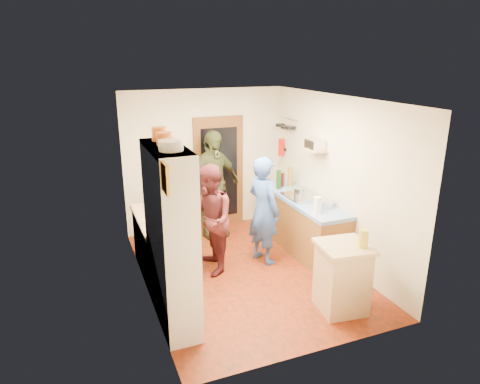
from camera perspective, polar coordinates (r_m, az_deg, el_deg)
floor at (r=6.65m, az=0.86°, el=-10.63°), size 3.00×4.00×0.02m
ceiling at (r=5.88m, az=0.98°, el=12.46°), size 3.00×4.00×0.02m
wall_back at (r=7.96m, az=-4.65°, el=4.25°), size 3.00×0.02×2.60m
wall_front at (r=4.47m, az=10.91°, el=-7.04°), size 3.00×0.02×2.60m
wall_left at (r=5.76m, az=-13.11°, el=-1.49°), size 0.02×4.00×2.60m
wall_right at (r=6.84m, az=12.69°, el=1.60°), size 0.02×4.00×2.60m
door_frame at (r=8.06m, az=-2.83°, el=2.62°), size 0.95×0.06×2.10m
door_glass at (r=8.03m, az=-2.75°, el=2.56°), size 0.70×0.02×1.70m
hutch_body at (r=5.13m, az=-9.19°, el=-6.07°), size 0.40×1.20×2.20m
hutch_top_shelf at (r=4.80m, az=-9.83°, el=5.81°), size 0.40×1.14×0.04m
plate_stack at (r=4.55m, az=-9.22°, el=6.16°), size 0.26×0.26×0.11m
orange_pot_a at (r=4.85m, az=-10.06°, el=7.01°), size 0.18×0.18×0.14m
orange_pot_b at (r=5.11m, az=-10.71°, el=7.62°), size 0.18×0.18×0.16m
left_counter_base at (r=6.54m, az=-10.51°, el=-7.21°), size 0.60×1.40×0.85m
left_counter_top at (r=6.37m, az=-10.73°, el=-3.53°), size 0.64×1.44×0.05m
toaster at (r=5.92m, az=-9.45°, el=-3.92°), size 0.27×0.20×0.18m
kettle at (r=6.11m, az=-10.85°, el=-3.26°), size 0.17×0.17×0.19m
orange_bowl at (r=6.51m, az=-10.38°, el=-2.31°), size 0.27×0.27×0.10m
chopping_board at (r=6.82m, az=-11.41°, el=-1.79°), size 0.36×0.31×0.02m
right_counter_base at (r=7.36m, az=8.05°, el=-4.21°), size 0.60×2.20×0.84m
right_counter_top at (r=7.21m, az=8.20°, el=-0.89°), size 0.62×2.22×0.06m
hob at (r=7.17m, az=8.33°, el=-0.58°), size 0.55×0.58×0.04m
pot_on_hob at (r=7.10m, az=8.08°, el=0.02°), size 0.21×0.21×0.14m
bottle_a at (r=7.55m, az=5.19°, el=1.64°), size 0.10×0.10×0.33m
bottle_b at (r=7.70m, az=5.71°, el=1.63°), size 0.06×0.06×0.25m
bottle_c at (r=7.72m, az=6.70°, el=2.04°), size 0.11×0.11×0.36m
paper_towel at (r=6.50m, az=10.26°, el=-1.68°), size 0.12×0.12×0.24m
mixing_bowl at (r=6.79m, az=11.23°, el=-1.50°), size 0.34×0.34×0.10m
island_base at (r=5.71m, az=13.42°, el=-11.24°), size 0.61×0.61×0.86m
island_top at (r=5.51m, az=13.76°, el=-7.09°), size 0.69×0.69×0.05m
cutting_board at (r=5.52m, az=13.06°, el=-6.86°), size 0.38×0.32×0.02m
oil_jar at (r=5.44m, az=16.14°, el=-5.99°), size 0.13×0.13×0.23m
pan_rail at (r=7.94m, az=6.54°, el=9.65°), size 0.02×0.65×0.02m
pan_hang_a at (r=7.77m, az=6.72°, el=8.51°), size 0.18×0.18×0.05m
pan_hang_b at (r=7.95m, az=6.03°, el=8.59°), size 0.16×0.16×0.05m
pan_hang_c at (r=8.13m, az=5.38°, el=8.88°), size 0.17×0.17×0.05m
wall_shelf at (r=7.03m, az=9.91°, el=5.57°), size 0.26×0.42×0.03m
radio at (r=7.02m, az=9.95°, el=6.29°), size 0.22×0.30×0.15m
ext_bracket at (r=8.20m, az=5.88°, el=5.67°), size 0.06×0.10×0.04m
fire_extinguisher at (r=8.16m, az=5.52°, el=5.99°), size 0.11×0.11×0.32m
picture_frame at (r=4.08m, az=-9.95°, el=1.82°), size 0.03×0.25×0.30m
person_hob at (r=6.66m, az=3.52°, el=-2.46°), size 0.58×0.72×1.71m
person_left at (r=6.38m, az=-3.90°, el=-3.60°), size 0.68×0.84×1.67m
person_back at (r=7.56m, az=-3.59°, el=0.94°), size 1.23×0.80×1.94m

